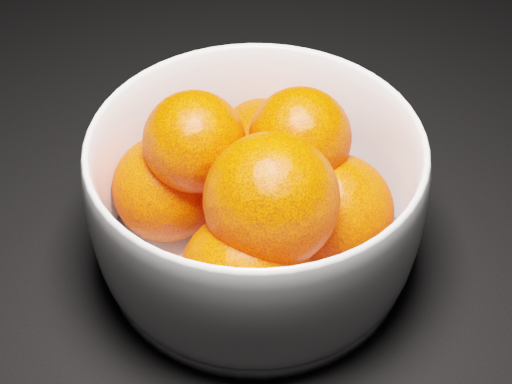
% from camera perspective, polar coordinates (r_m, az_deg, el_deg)
% --- Properties ---
extents(bowl, '(0.23, 0.23, 0.11)m').
position_cam_1_polar(bowl, '(0.50, -0.00, -0.47)').
color(bowl, white).
rests_on(bowl, ground).
extents(orange_pile, '(0.20, 0.20, 0.13)m').
position_cam_1_polar(orange_pile, '(0.48, -0.02, -0.23)').
color(orange_pile, '#F93300').
rests_on(orange_pile, bowl).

